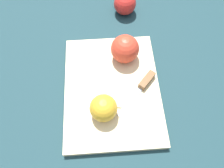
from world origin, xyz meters
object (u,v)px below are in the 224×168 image
Objects in this scene: apple_half_right at (104,108)px; knife at (144,83)px; apple_half_left at (125,49)px; apple_whole at (125,4)px.

apple_half_right reaches higher than knife.
apple_half_left is 0.11m from knife.
apple_half_right is 0.52× the size of knife.
apple_whole is (-0.28, -0.04, 0.01)m from knife.
apple_half_right is at bearing -10.71° from apple_whole.
knife is at bearing 96.72° from apple_half_right.
apple_half_left is 1.16× the size of apple_half_right.
apple_whole is at bearing -99.07° from apple_half_left.
knife is at bearing 7.64° from apple_whole.
knife is 0.29m from apple_whole.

